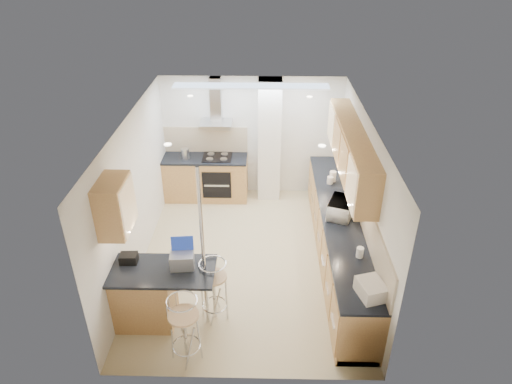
{
  "coord_description": "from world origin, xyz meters",
  "views": [
    {
      "loc": [
        0.27,
        -6.21,
        4.9
      ],
      "look_at": [
        0.13,
        0.2,
        1.22
      ],
      "focal_mm": 32.0,
      "sensor_mm": 36.0,
      "label": 1
    }
  ],
  "objects_px": {
    "bread_bin": "(371,289)",
    "microwave": "(341,208)",
    "laptop": "(182,260)",
    "bar_stool_near": "(185,330)",
    "bar_stool_end": "(214,290)"
  },
  "relations": [
    {
      "from": "microwave",
      "to": "bar_stool_near",
      "type": "height_order",
      "value": "microwave"
    },
    {
      "from": "laptop",
      "to": "bar_stool_near",
      "type": "bearing_deg",
      "value": -87.22
    },
    {
      "from": "microwave",
      "to": "bread_bin",
      "type": "bearing_deg",
      "value": -155.69
    },
    {
      "from": "bread_bin",
      "to": "bar_stool_near",
      "type": "bearing_deg",
      "value": 169.16
    },
    {
      "from": "laptop",
      "to": "bread_bin",
      "type": "height_order",
      "value": "laptop"
    },
    {
      "from": "laptop",
      "to": "bread_bin",
      "type": "distance_m",
      "value": 2.49
    },
    {
      "from": "microwave",
      "to": "bread_bin",
      "type": "xyz_separation_m",
      "value": [
        0.12,
        -1.83,
        -0.05
      ]
    },
    {
      "from": "bar_stool_near",
      "to": "bread_bin",
      "type": "bearing_deg",
      "value": 26.04
    },
    {
      "from": "laptop",
      "to": "bar_stool_end",
      "type": "height_order",
      "value": "laptop"
    },
    {
      "from": "bread_bin",
      "to": "microwave",
      "type": "bearing_deg",
      "value": 77.04
    },
    {
      "from": "bar_stool_end",
      "to": "bread_bin",
      "type": "xyz_separation_m",
      "value": [
        2.04,
        -0.51,
        0.52
      ]
    },
    {
      "from": "bar_stool_near",
      "to": "bar_stool_end",
      "type": "bearing_deg",
      "value": 88.94
    },
    {
      "from": "bar_stool_end",
      "to": "bread_bin",
      "type": "relative_size",
      "value": 2.62
    },
    {
      "from": "microwave",
      "to": "bar_stool_end",
      "type": "bearing_deg",
      "value": 145.03
    },
    {
      "from": "laptop",
      "to": "microwave",
      "type": "bearing_deg",
      "value": 24.54
    }
  ]
}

